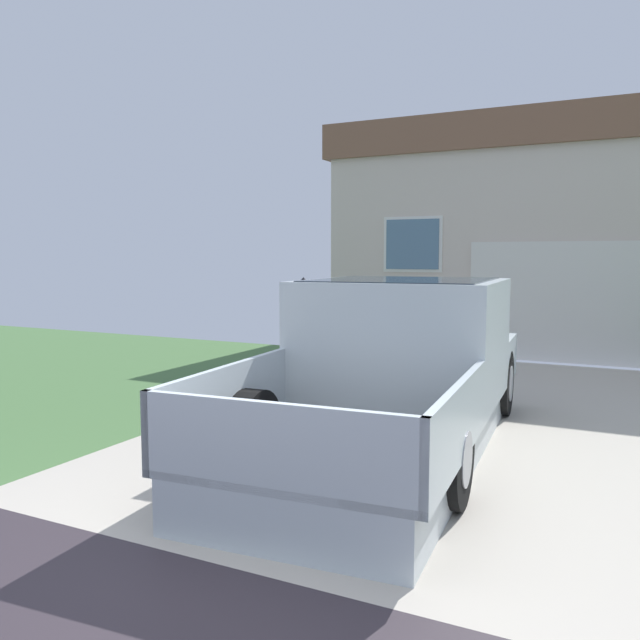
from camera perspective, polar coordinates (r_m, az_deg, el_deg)
The scene contains 4 objects.
pickup_truck at distance 6.95m, azimuth 6.98°, elevation -4.31°, with size 2.46×5.32×1.72m.
person_with_hat at distance 8.42m, azimuth -1.46°, elevation -0.87°, with size 0.51×0.51×1.69m.
handbag at distance 8.25m, azimuth -1.48°, elevation -7.23°, with size 0.28×0.17×0.39m.
house_with_garage at distance 15.20m, azimuth 19.21°, elevation 6.95°, with size 8.39×5.23×4.72m.
Camera 1 is at (2.24, -3.24, 1.96)m, focal length 36.12 mm.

